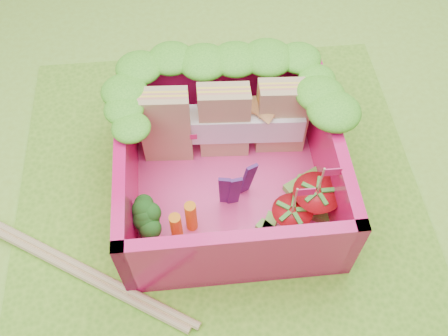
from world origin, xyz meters
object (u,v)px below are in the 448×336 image
chopsticks (42,251)px  strawberry_left (290,220)px  bento_box (229,165)px  broccoli (145,218)px  strawberry_right (314,204)px  sandwich_stack (225,122)px

chopsticks → strawberry_left: bearing=-0.7°
bento_box → strawberry_left: 0.50m
broccoli → strawberry_right: strawberry_right is taller
sandwich_stack → strawberry_right: (0.48, -0.58, -0.13)m
bento_box → strawberry_left: bearing=-47.3°
sandwich_stack → strawberry_left: size_ratio=2.24×
sandwich_stack → strawberry_right: 0.76m
strawberry_right → chopsticks: 1.66m
bento_box → sandwich_stack: size_ratio=1.22×
broccoli → strawberry_right: bearing=1.3°
bento_box → broccoli: bento_box is taller
bento_box → strawberry_left: size_ratio=2.73×
bento_box → strawberry_right: (0.49, -0.27, -0.08)m
broccoli → chopsticks: 0.69m
sandwich_stack → strawberry_left: (0.32, -0.66, -0.15)m
broccoli → strawberry_left: strawberry_left is taller
strawberry_left → chopsticks: bearing=179.3°
bento_box → sandwich_stack: sandwich_stack is taller
bento_box → chopsticks: (-1.16, -0.34, -0.25)m
strawberry_left → bento_box: bearing=132.7°
sandwich_stack → bento_box: bearing=-91.2°
broccoli → strawberry_left: 0.85m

